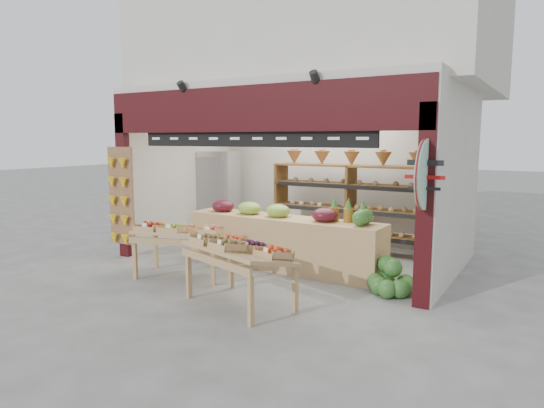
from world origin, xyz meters
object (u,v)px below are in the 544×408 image
at_px(display_table_left, 177,232).
at_px(watermelon_pile, 391,281).
at_px(refrigerator, 220,194).
at_px(display_table_right, 238,249).
at_px(back_shelving, 351,190).
at_px(mid_counter, 282,240).
at_px(cardboard_stack, 229,232).

xyz_separation_m(display_table_left, watermelon_pile, (3.24, 0.85, -0.52)).
bearing_deg(watermelon_pile, refrigerator, 155.42).
bearing_deg(display_table_right, display_table_left, 159.44).
bearing_deg(refrigerator, watermelon_pile, -37.36).
distance_m(back_shelving, display_table_right, 3.73).
xyz_separation_m(display_table_right, watermelon_pile, (1.63, 1.45, -0.55)).
bearing_deg(mid_counter, back_shelving, 74.96).
bearing_deg(watermelon_pile, cardboard_stack, 157.52).
xyz_separation_m(refrigerator, display_table_left, (1.39, -2.97, -0.25)).
height_order(cardboard_stack, watermelon_pile, cardboard_stack).
height_order(refrigerator, display_table_left, refrigerator).
distance_m(cardboard_stack, mid_counter, 2.43).
bearing_deg(watermelon_pile, mid_counter, 168.59).
bearing_deg(mid_counter, display_table_right, -78.05).
xyz_separation_m(back_shelving, display_table_left, (-1.71, -3.10, -0.49)).
xyz_separation_m(cardboard_stack, display_table_right, (2.44, -3.14, 0.53)).
relative_size(mid_counter, watermelon_pile, 5.03).
distance_m(refrigerator, display_table_left, 3.29).
relative_size(cardboard_stack, display_table_right, 0.55).
height_order(back_shelving, display_table_left, back_shelving).
distance_m(back_shelving, display_table_left, 3.57).
distance_m(mid_counter, watermelon_pile, 2.08).
height_order(refrigerator, cardboard_stack, refrigerator).
xyz_separation_m(mid_counter, display_table_right, (0.39, -1.86, 0.26)).
bearing_deg(cardboard_stack, mid_counter, -31.93).
distance_m(mid_counter, display_table_left, 1.77).
height_order(refrigerator, mid_counter, refrigerator).
xyz_separation_m(back_shelving, cardboard_stack, (-2.54, -0.56, -0.99)).
bearing_deg(back_shelving, watermelon_pile, -55.80).
bearing_deg(refrigerator, display_table_right, -62.74).
bearing_deg(refrigerator, mid_counter, -46.04).
height_order(refrigerator, display_table_right, refrigerator).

